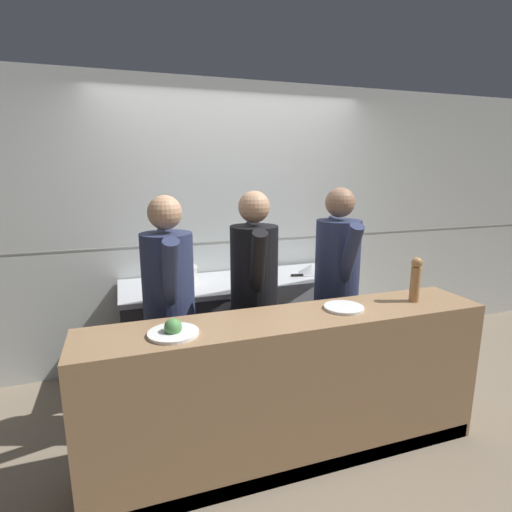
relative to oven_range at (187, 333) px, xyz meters
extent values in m
plane|color=#7F705B|center=(0.54, -0.91, -0.43)|extent=(14.00, 14.00, 0.00)
cube|color=silver|center=(0.54, 0.40, 0.87)|extent=(8.00, 0.06, 2.60)
cube|color=gray|center=(0.54, 0.37, 0.72)|extent=(8.00, 0.00, 0.01)
cube|color=#38383D|center=(0.00, 0.00, -0.02)|extent=(1.06, 0.70, 0.83)
cube|color=#B7BABF|center=(0.00, 0.00, 0.41)|extent=(1.08, 0.71, 0.04)
cube|color=#B7BABF|center=(0.00, -0.33, 0.04)|extent=(0.95, 0.03, 0.10)
cube|color=#B7BABF|center=(1.01, 0.00, 0.01)|extent=(0.91, 0.65, 0.88)
cube|color=black|center=(1.01, -0.30, -0.38)|extent=(0.90, 0.04, 0.10)
cube|color=#93704C|center=(0.47, -1.17, 0.04)|extent=(2.52, 0.45, 0.96)
cube|color=black|center=(0.47, -1.38, -0.38)|extent=(2.47, 0.04, 0.10)
cylinder|color=beige|center=(-0.01, 0.05, 0.51)|extent=(0.25, 0.25, 0.15)
cylinder|color=beige|center=(-0.01, 0.05, 0.58)|extent=(0.26, 0.26, 0.01)
cone|color=#B7BABF|center=(1.17, -0.01, 0.49)|extent=(0.25, 0.25, 0.08)
cube|color=#B7BABF|center=(1.17, -0.13, 0.45)|extent=(0.26, 0.09, 0.01)
cube|color=black|center=(0.99, -0.09, 0.46)|extent=(0.11, 0.05, 0.02)
cylinder|color=white|center=(-0.25, -1.21, 0.53)|extent=(0.27, 0.27, 0.02)
sphere|color=#4C8C47|center=(-0.25, -1.21, 0.57)|extent=(0.10, 0.10, 0.10)
cylinder|color=white|center=(0.82, -1.16, 0.53)|extent=(0.25, 0.25, 0.02)
cylinder|color=#AD7A47|center=(1.34, -1.17, 0.64)|extent=(0.07, 0.07, 0.24)
sphere|color=#AD7A47|center=(1.34, -1.17, 0.79)|extent=(0.07, 0.07, 0.07)
cube|color=black|center=(-0.21, -0.66, -0.05)|extent=(0.29, 0.19, 0.78)
cylinder|color=#262D4C|center=(-0.21, -0.66, 0.67)|extent=(0.35, 0.35, 0.64)
sphere|color=tan|center=(-0.21, -0.66, 1.12)|extent=(0.22, 0.22, 0.22)
cylinder|color=#262D4C|center=(-0.20, -0.46, 0.74)|extent=(0.11, 0.33, 0.54)
cylinder|color=#262D4C|center=(-0.21, -0.86, 0.74)|extent=(0.11, 0.33, 0.54)
cube|color=black|center=(0.41, -0.62, -0.04)|extent=(0.32, 0.24, 0.79)
cylinder|color=black|center=(0.41, -0.62, 0.68)|extent=(0.40, 0.40, 0.65)
sphere|color=tan|center=(0.41, -0.62, 1.13)|extent=(0.22, 0.22, 0.22)
cylinder|color=black|center=(0.45, -0.42, 0.75)|extent=(0.17, 0.34, 0.54)
cylinder|color=black|center=(0.36, -0.81, 0.75)|extent=(0.17, 0.34, 0.54)
cube|color=black|center=(1.09, -0.60, -0.04)|extent=(0.32, 0.23, 0.79)
cylinder|color=#262D4C|center=(1.09, -0.60, 0.68)|extent=(0.39, 0.39, 0.65)
sphere|color=#8C664C|center=(1.09, -0.60, 1.14)|extent=(0.22, 0.22, 0.22)
cylinder|color=#262D4C|center=(1.12, -0.40, 0.76)|extent=(0.15, 0.34, 0.55)
cylinder|color=#262D4C|center=(1.06, -0.80, 0.76)|extent=(0.15, 0.34, 0.55)
camera|label=1|loc=(-0.47, -3.24, 1.40)|focal=28.00mm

